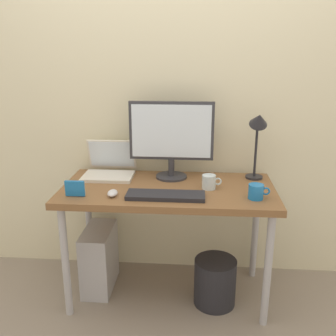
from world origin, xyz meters
name	(u,v)px	position (x,y,z in m)	size (l,w,h in m)	color
ground_plane	(168,293)	(0.00, 0.00, 0.00)	(6.00, 6.00, 0.00)	gray
back_wall	(172,87)	(0.00, 0.37, 1.30)	(4.40, 0.04, 2.60)	beige
desk	(168,198)	(0.00, 0.00, 0.67)	(1.28, 0.62, 0.74)	brown
monitor	(171,136)	(0.01, 0.18, 1.02)	(0.53, 0.20, 0.49)	#333338
laptop	(110,167)	(-0.40, 0.20, 0.80)	(0.32, 0.28, 0.22)	silver
desk_lamp	(258,130)	(0.54, 0.18, 1.06)	(0.11, 0.16, 0.45)	#232328
keyboard	(165,195)	(0.00, -0.17, 0.75)	(0.44, 0.14, 0.02)	#232328
mouse	(113,193)	(-0.30, -0.17, 0.76)	(0.06, 0.09, 0.03)	silver
coffee_mug	(256,192)	(0.50, -0.15, 0.78)	(0.12, 0.08, 0.08)	#1E72BF
glass_cup	(209,182)	(0.25, -0.01, 0.78)	(0.12, 0.08, 0.08)	silver
photo_frame	(75,188)	(-0.51, -0.20, 0.79)	(0.11, 0.02, 0.09)	#1E72BF
computer_tower	(99,258)	(-0.46, 0.04, 0.21)	(0.18, 0.36, 0.42)	#B2B2B7
wastebasket	(215,282)	(0.30, -0.08, 0.15)	(0.26, 0.26, 0.30)	#232328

